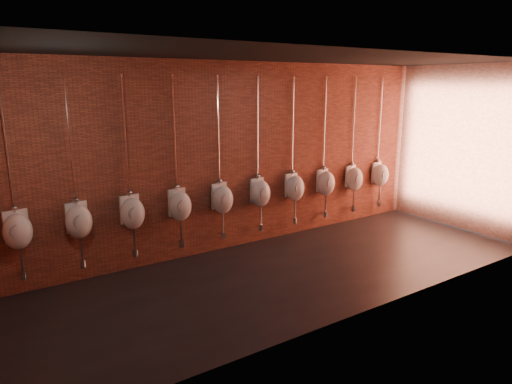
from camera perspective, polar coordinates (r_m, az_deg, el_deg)
ground at (r=7.12m, az=4.18°, el=-10.04°), size 8.50×8.50×0.00m
room_shell at (r=6.59m, az=4.48°, el=6.24°), size 8.54×3.04×3.22m
urinal_0 at (r=6.81m, az=-27.66°, el=-4.26°), size 0.42×0.38×2.72m
urinal_1 at (r=6.92m, az=-21.29°, el=-3.38°), size 0.42×0.38×2.72m
urinal_2 at (r=7.10m, az=-15.20°, el=-2.49°), size 0.42×0.38×2.72m
urinal_3 at (r=7.37m, az=-9.50°, el=-1.64°), size 0.42×0.38×2.72m
urinal_4 at (r=7.70m, az=-4.24°, el=-0.83°), size 0.42×0.38×2.72m
urinal_5 at (r=8.10m, az=0.55°, el=-0.09°), size 0.42×0.38×2.72m
urinal_6 at (r=8.54m, az=4.86°, el=0.57°), size 0.42×0.38×2.72m
urinal_7 at (r=9.04m, az=8.72°, el=1.16°), size 0.42×0.38×2.72m
urinal_8 at (r=9.56m, az=12.17°, el=1.69°), size 0.42×0.38×2.72m
urinal_9 at (r=10.12m, az=15.25°, el=2.15°), size 0.42×0.38×2.72m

